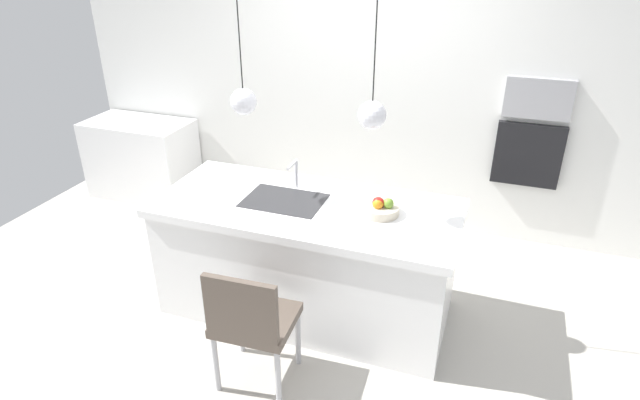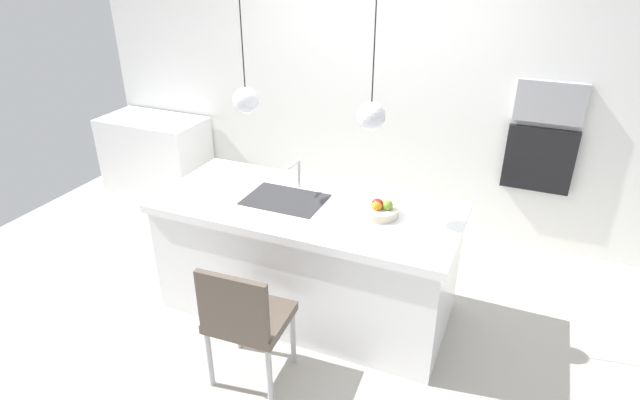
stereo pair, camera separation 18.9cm
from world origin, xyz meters
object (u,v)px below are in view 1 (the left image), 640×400
object	(u,v)px
fruit_bowl	(380,208)
microwave	(538,98)
oven	(528,155)
chair_near	(252,320)

from	to	relation	value
fruit_bowl	microwave	bearing A→B (deg)	58.66
microwave	oven	size ratio (longest dim) A/B	0.96
microwave	chair_near	xyz separation A→B (m)	(-1.49, -2.42, -0.86)
microwave	oven	distance (m)	0.50
fruit_bowl	chair_near	size ratio (longest dim) A/B	0.30
fruit_bowl	oven	distance (m)	1.81
chair_near	microwave	bearing A→B (deg)	58.27
fruit_bowl	chair_near	bearing A→B (deg)	-122.40
microwave	oven	xyz separation A→B (m)	(0.00, 0.00, -0.50)
chair_near	fruit_bowl	bearing A→B (deg)	57.60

